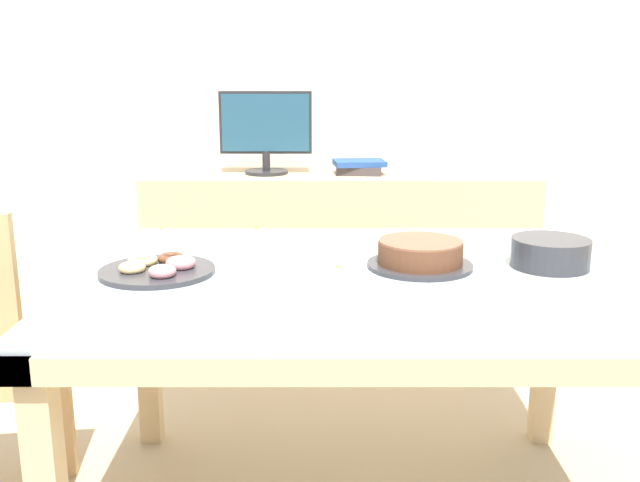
{
  "coord_description": "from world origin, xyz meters",
  "views": [
    {
      "loc": [
        -0.09,
        -1.84,
        1.28
      ],
      "look_at": [
        -0.08,
        0.08,
        0.82
      ],
      "focal_mm": 40.0,
      "sensor_mm": 36.0,
      "label": 1
    }
  ],
  "objects_px": {
    "tealight_near_front": "(334,270)",
    "tealight_left_edge": "(253,232)",
    "pastry_platter": "(155,269)",
    "computer_monitor": "(262,133)",
    "plate_stack": "(547,253)",
    "book_stack": "(356,167)",
    "cake_chocolate_round": "(417,255)",
    "tealight_near_cakes": "(158,232)",
    "tealight_right_edge": "(516,245)"
  },
  "relations": [
    {
      "from": "tealight_right_edge",
      "to": "pastry_platter",
      "type": "bearing_deg",
      "value": -165.15
    },
    {
      "from": "tealight_right_edge",
      "to": "book_stack",
      "type": "bearing_deg",
      "value": 108.83
    },
    {
      "from": "tealight_right_edge",
      "to": "tealight_near_front",
      "type": "height_order",
      "value": "same"
    },
    {
      "from": "computer_monitor",
      "to": "book_stack",
      "type": "bearing_deg",
      "value": 0.18
    },
    {
      "from": "computer_monitor",
      "to": "plate_stack",
      "type": "bearing_deg",
      "value": -58.57
    },
    {
      "from": "cake_chocolate_round",
      "to": "tealight_left_edge",
      "type": "relative_size",
      "value": 7.16
    },
    {
      "from": "computer_monitor",
      "to": "plate_stack",
      "type": "height_order",
      "value": "computer_monitor"
    },
    {
      "from": "tealight_near_front",
      "to": "pastry_platter",
      "type": "bearing_deg",
      "value": 179.86
    },
    {
      "from": "computer_monitor",
      "to": "plate_stack",
      "type": "xyz_separation_m",
      "value": [
        0.87,
        -1.43,
        -0.2
      ]
    },
    {
      "from": "plate_stack",
      "to": "tealight_near_front",
      "type": "bearing_deg",
      "value": -173.69
    },
    {
      "from": "book_stack",
      "to": "computer_monitor",
      "type": "bearing_deg",
      "value": -179.82
    },
    {
      "from": "tealight_right_edge",
      "to": "tealight_near_front",
      "type": "relative_size",
      "value": 1.0
    },
    {
      "from": "plate_stack",
      "to": "cake_chocolate_round",
      "type": "bearing_deg",
      "value": -179.49
    },
    {
      "from": "book_stack",
      "to": "cake_chocolate_round",
      "type": "xyz_separation_m",
      "value": [
        0.09,
        -1.44,
        -0.05
      ]
    },
    {
      "from": "computer_monitor",
      "to": "plate_stack",
      "type": "relative_size",
      "value": 2.02
    },
    {
      "from": "computer_monitor",
      "to": "tealight_right_edge",
      "type": "bearing_deg",
      "value": -55.18
    },
    {
      "from": "tealight_near_front",
      "to": "tealight_left_edge",
      "type": "relative_size",
      "value": 1.0
    },
    {
      "from": "tealight_near_front",
      "to": "book_stack",
      "type": "bearing_deg",
      "value": 84.77
    },
    {
      "from": "book_stack",
      "to": "pastry_platter",
      "type": "bearing_deg",
      "value": -112.18
    },
    {
      "from": "plate_stack",
      "to": "tealight_right_edge",
      "type": "relative_size",
      "value": 5.25
    },
    {
      "from": "book_stack",
      "to": "tealight_near_front",
      "type": "distance_m",
      "value": 1.5
    },
    {
      "from": "book_stack",
      "to": "cake_chocolate_round",
      "type": "height_order",
      "value": "book_stack"
    },
    {
      "from": "computer_monitor",
      "to": "plate_stack",
      "type": "distance_m",
      "value": 1.69
    },
    {
      "from": "tealight_left_edge",
      "to": "computer_monitor",
      "type": "bearing_deg",
      "value": 92.26
    },
    {
      "from": "pastry_platter",
      "to": "plate_stack",
      "type": "bearing_deg",
      "value": 3.42
    },
    {
      "from": "tealight_near_cakes",
      "to": "tealight_near_front",
      "type": "xyz_separation_m",
      "value": [
        0.56,
        -0.45,
        0.0
      ]
    },
    {
      "from": "computer_monitor",
      "to": "cake_chocolate_round",
      "type": "relative_size",
      "value": 1.48
    },
    {
      "from": "computer_monitor",
      "to": "pastry_platter",
      "type": "xyz_separation_m",
      "value": [
        -0.18,
        -1.49,
        -0.23
      ]
    },
    {
      "from": "cake_chocolate_round",
      "to": "tealight_near_cakes",
      "type": "xyz_separation_m",
      "value": [
        -0.79,
        0.39,
        -0.03
      ]
    },
    {
      "from": "cake_chocolate_round",
      "to": "plate_stack",
      "type": "xyz_separation_m",
      "value": [
        0.35,
        0.0,
        0.0
      ]
    },
    {
      "from": "pastry_platter",
      "to": "computer_monitor",
      "type": "bearing_deg",
      "value": 83.24
    },
    {
      "from": "book_stack",
      "to": "tealight_right_edge",
      "type": "distance_m",
      "value": 1.29
    },
    {
      "from": "computer_monitor",
      "to": "tealight_right_edge",
      "type": "xyz_separation_m",
      "value": [
        0.85,
        -1.22,
        -0.23
      ]
    },
    {
      "from": "pastry_platter",
      "to": "tealight_left_edge",
      "type": "xyz_separation_m",
      "value": [
        0.22,
        0.45,
        -0.0
      ]
    },
    {
      "from": "pastry_platter",
      "to": "plate_stack",
      "type": "xyz_separation_m",
      "value": [
        1.05,
        0.06,
        0.03
      ]
    },
    {
      "from": "plate_stack",
      "to": "tealight_near_cakes",
      "type": "xyz_separation_m",
      "value": [
        -1.14,
        0.39,
        -0.03
      ]
    },
    {
      "from": "plate_stack",
      "to": "tealight_right_edge",
      "type": "distance_m",
      "value": 0.21
    },
    {
      "from": "computer_monitor",
      "to": "tealight_near_cakes",
      "type": "relative_size",
      "value": 10.6
    },
    {
      "from": "book_stack",
      "to": "tealight_near_cakes",
      "type": "xyz_separation_m",
      "value": [
        -0.7,
        -1.05,
        -0.07
      ]
    },
    {
      "from": "plate_stack",
      "to": "tealight_near_front",
      "type": "distance_m",
      "value": 0.58
    },
    {
      "from": "plate_stack",
      "to": "tealight_left_edge",
      "type": "relative_size",
      "value": 5.25
    },
    {
      "from": "cake_chocolate_round",
      "to": "tealight_left_edge",
      "type": "xyz_separation_m",
      "value": [
        -0.48,
        0.39,
        -0.03
      ]
    },
    {
      "from": "tealight_near_front",
      "to": "computer_monitor",
      "type": "bearing_deg",
      "value": 101.18
    },
    {
      "from": "tealight_near_front",
      "to": "tealight_right_edge",
      "type": "bearing_deg",
      "value": 26.25
    },
    {
      "from": "book_stack",
      "to": "cake_chocolate_round",
      "type": "bearing_deg",
      "value": -86.48
    },
    {
      "from": "cake_chocolate_round",
      "to": "tealight_left_edge",
      "type": "distance_m",
      "value": 0.62
    },
    {
      "from": "pastry_platter",
      "to": "tealight_near_front",
      "type": "xyz_separation_m",
      "value": [
        0.47,
        -0.0,
        -0.0
      ]
    },
    {
      "from": "book_stack",
      "to": "pastry_platter",
      "type": "relative_size",
      "value": 0.83
    },
    {
      "from": "plate_stack",
      "to": "tealight_near_cakes",
      "type": "relative_size",
      "value": 5.25
    },
    {
      "from": "computer_monitor",
      "to": "tealight_left_edge",
      "type": "bearing_deg",
      "value": -87.74
    }
  ]
}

